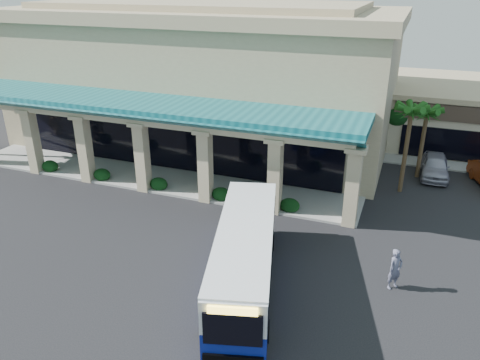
% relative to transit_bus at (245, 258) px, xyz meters
% --- Properties ---
extents(ground, '(110.00, 110.00, 0.00)m').
position_rel_transit_bus_xyz_m(ground, '(-2.36, 2.32, -1.50)').
color(ground, black).
extents(main_building, '(30.80, 14.80, 11.35)m').
position_rel_transit_bus_xyz_m(main_building, '(-10.36, 18.32, 4.18)').
color(main_building, tan).
rests_on(main_building, ground).
extents(arcade, '(30.00, 6.20, 5.70)m').
position_rel_transit_bus_xyz_m(arcade, '(-10.36, 9.12, 1.35)').
color(arcade, '#0F525B').
rests_on(arcade, ground).
extents(palm_0, '(2.40, 2.40, 6.60)m').
position_rel_transit_bus_xyz_m(palm_0, '(6.14, 13.32, 1.80)').
color(palm_0, '#164713').
rests_on(palm_0, ground).
extents(palm_1, '(2.40, 2.40, 5.80)m').
position_rel_transit_bus_xyz_m(palm_1, '(7.14, 16.32, 1.40)').
color(palm_1, '#164713').
rests_on(palm_1, ground).
extents(broadleaf_tree, '(2.60, 2.60, 4.81)m').
position_rel_transit_bus_xyz_m(broadleaf_tree, '(5.14, 21.32, 0.91)').
color(broadleaf_tree, black).
rests_on(broadleaf_tree, ground).
extents(transit_bus, '(5.21, 11.00, 2.99)m').
position_rel_transit_bus_xyz_m(transit_bus, '(0.00, 0.00, 0.00)').
color(transit_bus, navy).
rests_on(transit_bus, ground).
extents(pedestrian, '(0.84, 0.85, 1.99)m').
position_rel_transit_bus_xyz_m(pedestrian, '(6.43, 2.22, -0.50)').
color(pedestrian, slate).
rests_on(pedestrian, ground).
extents(car_silver, '(1.92, 4.60, 1.56)m').
position_rel_transit_bus_xyz_m(car_silver, '(8.24, 16.88, -0.72)').
color(car_silver, '#A2A0B3').
rests_on(car_silver, ground).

